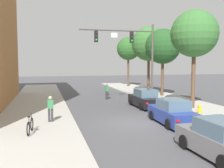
# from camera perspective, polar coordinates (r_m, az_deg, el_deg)

# --- Properties ---
(ground_plane) EXTENTS (120.00, 120.00, 0.00)m
(ground_plane) POSITION_cam_1_polar(r_m,az_deg,el_deg) (16.88, 5.98, -8.59)
(ground_plane) COLOR #4C4C51
(sidewalk_left) EXTENTS (5.00, 60.00, 0.15)m
(sidewalk_left) POSITION_cam_1_polar(r_m,az_deg,el_deg) (15.85, -16.92, -9.37)
(sidewalk_left) COLOR #B2AFA8
(sidewalk_left) RESTS_ON ground
(traffic_signal_mast) EXTENTS (7.41, 0.38, 7.50)m
(traffic_signal_mast) POSITION_cam_1_polar(r_m,az_deg,el_deg) (25.38, 4.50, 8.11)
(traffic_signal_mast) COLOR #514C47
(traffic_signal_mast) RESTS_ON sidewalk_right
(car_lead_black) EXTENTS (1.85, 4.25, 1.60)m
(car_lead_black) POSITION_cam_1_polar(r_m,az_deg,el_deg) (22.65, 7.31, -3.32)
(car_lead_black) COLOR black
(car_lead_black) RESTS_ON ground
(car_following_blue) EXTENTS (1.96, 4.30, 1.60)m
(car_following_blue) POSITION_cam_1_polar(r_m,az_deg,el_deg) (16.86, 13.15, -6.20)
(car_following_blue) COLOR navy
(car_following_blue) RESTS_ON ground
(car_third_grey) EXTENTS (1.90, 4.27, 1.60)m
(car_third_grey) POSITION_cam_1_polar(r_m,az_deg,el_deg) (11.64, 22.77, -11.42)
(car_third_grey) COLOR slate
(car_third_grey) RESTS_ON ground
(pedestrian_sidewalk_left_walker) EXTENTS (0.36, 0.22, 1.64)m
(pedestrian_sidewalk_left_walker) POSITION_cam_1_polar(r_m,az_deg,el_deg) (16.78, -13.46, -5.07)
(pedestrian_sidewalk_left_walker) COLOR #333338
(pedestrian_sidewalk_left_walker) RESTS_ON sidewalk_left
(pedestrian_crossing_road) EXTENTS (0.36, 0.22, 1.64)m
(pedestrian_crossing_road) POSITION_cam_1_polar(r_m,az_deg,el_deg) (27.25, -1.12, -1.51)
(pedestrian_crossing_road) COLOR #333338
(pedestrian_crossing_road) RESTS_ON ground
(bicycle_leaning) EXTENTS (0.27, 1.76, 0.98)m
(bicycle_leaning) POSITION_cam_1_polar(r_m,az_deg,el_deg) (14.51, -17.67, -8.82)
(bicycle_leaning) COLOR black
(bicycle_leaning) RESTS_ON sidewalk_left
(fire_hydrant) EXTENTS (0.48, 0.24, 0.72)m
(fire_hydrant) POSITION_cam_1_polar(r_m,az_deg,el_deg) (19.85, 18.76, -5.31)
(fire_hydrant) COLOR gold
(fire_hydrant) RESTS_ON sidewalk_right
(street_tree_nearest) EXTENTS (3.83, 3.83, 8.01)m
(street_tree_nearest) POSITION_cam_1_polar(r_m,az_deg,el_deg) (22.29, 17.76, 10.51)
(street_tree_nearest) COLOR brown
(street_tree_nearest) RESTS_ON sidewalk_right
(street_tree_second) EXTENTS (3.94, 3.94, 7.52)m
(street_tree_second) POSITION_cam_1_polar(r_m,az_deg,el_deg) (29.73, 11.19, 8.13)
(street_tree_second) COLOR brown
(street_tree_second) RESTS_ON sidewalk_right
(street_tree_third) EXTENTS (4.22, 4.22, 8.16)m
(street_tree_third) POSITION_cam_1_polar(r_m,az_deg,el_deg) (32.35, 8.15, 8.76)
(street_tree_third) COLOR brown
(street_tree_third) RESTS_ON sidewalk_right
(street_tree_farthest) EXTENTS (3.64, 3.64, 7.76)m
(street_tree_farthest) POSITION_cam_1_polar(r_m,az_deg,el_deg) (41.04, 3.64, 7.78)
(street_tree_farthest) COLOR brown
(street_tree_farthest) RESTS_ON sidewalk_right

